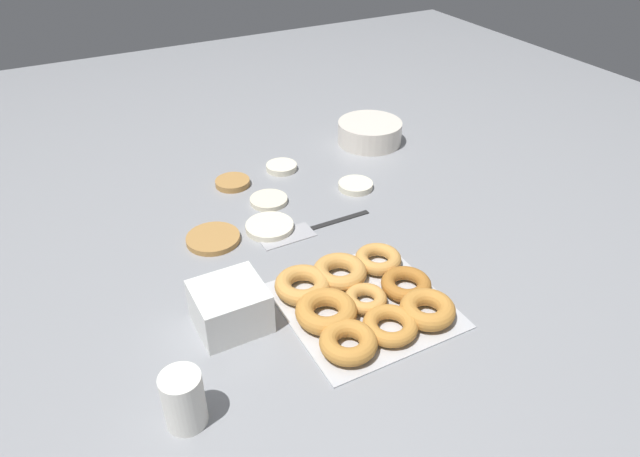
% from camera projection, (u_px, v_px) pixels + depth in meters
% --- Properties ---
extents(ground_plane, '(3.00, 3.00, 0.00)m').
position_uv_depth(ground_plane, '(309.00, 220.00, 1.33)').
color(ground_plane, gray).
extents(pancake_0, '(0.12, 0.12, 0.01)m').
position_uv_depth(pancake_0, '(213.00, 239.00, 1.26)').
color(pancake_0, '#B27F42').
rests_on(pancake_0, ground_plane).
extents(pancake_1, '(0.09, 0.09, 0.02)m').
position_uv_depth(pancake_1, '(233.00, 183.00, 1.46)').
color(pancake_1, '#B27F42').
rests_on(pancake_1, ground_plane).
extents(pancake_2, '(0.11, 0.11, 0.02)m').
position_uv_depth(pancake_2, '(270.00, 227.00, 1.29)').
color(pancake_2, silver).
rests_on(pancake_2, ground_plane).
extents(pancake_3, '(0.08, 0.08, 0.02)m').
position_uv_depth(pancake_3, '(282.00, 167.00, 1.53)').
color(pancake_3, silver).
rests_on(pancake_3, ground_plane).
extents(pancake_4, '(0.09, 0.09, 0.02)m').
position_uv_depth(pancake_4, '(356.00, 186.00, 1.45)').
color(pancake_4, silver).
rests_on(pancake_4, ground_plane).
extents(pancake_5, '(0.09, 0.09, 0.01)m').
position_uv_depth(pancake_5, '(269.00, 200.00, 1.39)').
color(pancake_5, beige).
rests_on(pancake_5, ground_plane).
extents(donut_tray, '(0.30, 0.29, 0.04)m').
position_uv_depth(donut_tray, '(361.00, 299.00, 1.07)').
color(donut_tray, silver).
rests_on(donut_tray, ground_plane).
extents(batter_bowl, '(0.19, 0.19, 0.06)m').
position_uv_depth(batter_bowl, '(370.00, 132.00, 1.66)').
color(batter_bowl, silver).
rests_on(batter_bowl, ground_plane).
extents(container_stack, '(0.12, 0.12, 0.08)m').
position_uv_depth(container_stack, '(230.00, 306.00, 1.02)').
color(container_stack, white).
rests_on(container_stack, ground_plane).
extents(paper_cup, '(0.06, 0.06, 0.10)m').
position_uv_depth(paper_cup, '(184.00, 400.00, 0.84)').
color(paper_cup, white).
rests_on(paper_cup, ground_plane).
extents(spatula, '(0.28, 0.06, 0.01)m').
position_uv_depth(spatula, '(299.00, 232.00, 1.29)').
color(spatula, black).
rests_on(spatula, ground_plane).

